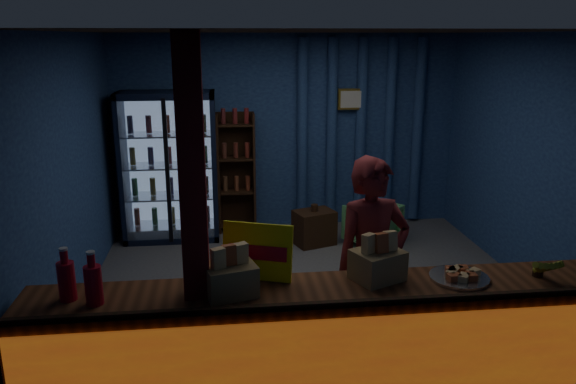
# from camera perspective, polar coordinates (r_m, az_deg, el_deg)

# --- Properties ---
(ground) EXTENTS (4.60, 4.60, 0.00)m
(ground) POSITION_cam_1_polar(r_m,az_deg,el_deg) (5.90, 2.38, -10.14)
(ground) COLOR #515154
(ground) RESTS_ON ground
(room_walls) EXTENTS (4.60, 4.60, 4.60)m
(room_walls) POSITION_cam_1_polar(r_m,az_deg,el_deg) (5.41, 2.57, 5.00)
(room_walls) COLOR navy
(room_walls) RESTS_ON ground
(counter) EXTENTS (4.40, 0.57, 0.99)m
(counter) POSITION_cam_1_polar(r_m,az_deg,el_deg) (4.03, 6.85, -15.70)
(counter) COLOR brown
(counter) RESTS_ON ground
(support_post) EXTENTS (0.16, 0.16, 2.60)m
(support_post) POSITION_cam_1_polar(r_m,az_deg,el_deg) (3.59, -9.38, -5.24)
(support_post) COLOR maroon
(support_post) RESTS_ON ground
(beverage_cooler) EXTENTS (1.20, 0.62, 1.90)m
(beverage_cooler) POSITION_cam_1_polar(r_m,az_deg,el_deg) (7.38, -11.89, 2.51)
(beverage_cooler) COLOR black
(beverage_cooler) RESTS_ON ground
(bottle_shelf) EXTENTS (0.50, 0.28, 1.60)m
(bottle_shelf) POSITION_cam_1_polar(r_m,az_deg,el_deg) (7.52, -5.28, 1.93)
(bottle_shelf) COLOR #341B10
(bottle_shelf) RESTS_ON ground
(curtain_folds) EXTENTS (1.74, 0.14, 2.50)m
(curtain_folds) POSITION_cam_1_polar(r_m,az_deg,el_deg) (7.72, 7.39, 6.06)
(curtain_folds) COLOR navy
(curtain_folds) RESTS_ON room_walls
(framed_picture) EXTENTS (0.36, 0.04, 0.28)m
(framed_picture) POSITION_cam_1_polar(r_m,az_deg,el_deg) (7.58, 6.47, 9.35)
(framed_picture) COLOR #B5912D
(framed_picture) RESTS_ON room_walls
(shopkeeper) EXTENTS (0.70, 0.53, 1.70)m
(shopkeeper) POSITION_cam_1_polar(r_m,az_deg,el_deg) (4.42, 8.50, -7.35)
(shopkeeper) COLOR maroon
(shopkeeper) RESTS_ON ground
(green_chair) EXTENTS (0.81, 0.81, 0.53)m
(green_chair) POSITION_cam_1_polar(r_m,az_deg,el_deg) (7.20, 8.56, -3.19)
(green_chair) COLOR #55AA5F
(green_chair) RESTS_ON ground
(side_table) EXTENTS (0.57, 0.49, 0.53)m
(side_table) POSITION_cam_1_polar(r_m,az_deg,el_deg) (7.12, 2.68, -3.61)
(side_table) COLOR #341B10
(side_table) RESTS_ON ground
(yellow_sign) EXTENTS (0.49, 0.26, 0.39)m
(yellow_sign) POSITION_cam_1_polar(r_m,az_deg,el_deg) (3.84, -3.14, -6.06)
(yellow_sign) COLOR #FFFD0D
(yellow_sign) RESTS_ON counter
(soda_bottles) EXTENTS (0.29, 0.19, 0.35)m
(soda_bottles) POSITION_cam_1_polar(r_m,az_deg,el_deg) (3.76, -20.39, -8.48)
(soda_bottles) COLOR red
(soda_bottles) RESTS_ON counter
(snack_box_left) EXTENTS (0.40, 0.37, 0.34)m
(snack_box_left) POSITION_cam_1_polar(r_m,az_deg,el_deg) (3.90, 9.09, -7.11)
(snack_box_left) COLOR tan
(snack_box_left) RESTS_ON counter
(snack_box_centre) EXTENTS (0.37, 0.34, 0.34)m
(snack_box_centre) POSITION_cam_1_polar(r_m,az_deg,el_deg) (3.66, -5.91, -8.59)
(snack_box_centre) COLOR tan
(snack_box_centre) RESTS_ON counter
(pastry_tray) EXTENTS (0.41, 0.41, 0.07)m
(pastry_tray) POSITION_cam_1_polar(r_m,az_deg,el_deg) (4.06, 16.99, -8.16)
(pastry_tray) COLOR silver
(pastry_tray) RESTS_ON counter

